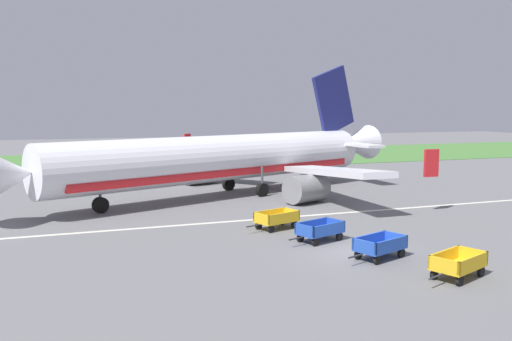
{
  "coord_description": "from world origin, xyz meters",
  "views": [
    {
      "loc": [
        -13.78,
        -22.75,
        7.19
      ],
      "look_at": [
        -0.83,
        12.56,
        2.8
      ],
      "focal_mm": 37.66,
      "sensor_mm": 36.0,
      "label": 1
    }
  ],
  "objects_px": {
    "airplane": "(231,158)",
    "baggage_cart_nearest": "(458,264)",
    "baggage_cart_second_in_row": "(380,246)",
    "baggage_cart_third_in_row": "(320,230)",
    "baggage_cart_fourth_in_row": "(277,219)"
  },
  "relations": [
    {
      "from": "airplane",
      "to": "baggage_cart_nearest",
      "type": "distance_m",
      "value": 24.43
    },
    {
      "from": "baggage_cart_nearest",
      "to": "baggage_cart_second_in_row",
      "type": "distance_m",
      "value": 3.97
    },
    {
      "from": "airplane",
      "to": "baggage_cart_nearest",
      "type": "xyz_separation_m",
      "value": [
        2.45,
        -24.19,
        -2.45
      ]
    },
    {
      "from": "baggage_cart_nearest",
      "to": "baggage_cart_third_in_row",
      "type": "bearing_deg",
      "value": 108.88
    },
    {
      "from": "airplane",
      "to": "baggage_cart_third_in_row",
      "type": "bearing_deg",
      "value": -90.61
    },
    {
      "from": "baggage_cart_nearest",
      "to": "baggage_cart_third_in_row",
      "type": "relative_size",
      "value": 0.99
    },
    {
      "from": "baggage_cart_nearest",
      "to": "baggage_cart_fourth_in_row",
      "type": "relative_size",
      "value": 0.99
    },
    {
      "from": "airplane",
      "to": "baggage_cart_fourth_in_row",
      "type": "relative_size",
      "value": 10.08
    },
    {
      "from": "baggage_cart_nearest",
      "to": "baggage_cart_fourth_in_row",
      "type": "bearing_deg",
      "value": 108.12
    },
    {
      "from": "airplane",
      "to": "baggage_cart_nearest",
      "type": "bearing_deg",
      "value": -84.21
    },
    {
      "from": "baggage_cart_second_in_row",
      "to": "baggage_cart_third_in_row",
      "type": "height_order",
      "value": "same"
    },
    {
      "from": "baggage_cart_second_in_row",
      "to": "airplane",
      "type": "bearing_deg",
      "value": 92.82
    },
    {
      "from": "airplane",
      "to": "baggage_cart_nearest",
      "type": "height_order",
      "value": "airplane"
    },
    {
      "from": "baggage_cart_third_in_row",
      "to": "baggage_cart_fourth_in_row",
      "type": "distance_m",
      "value": 3.75
    },
    {
      "from": "baggage_cart_nearest",
      "to": "baggage_cart_second_in_row",
      "type": "relative_size",
      "value": 0.99
    }
  ]
}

